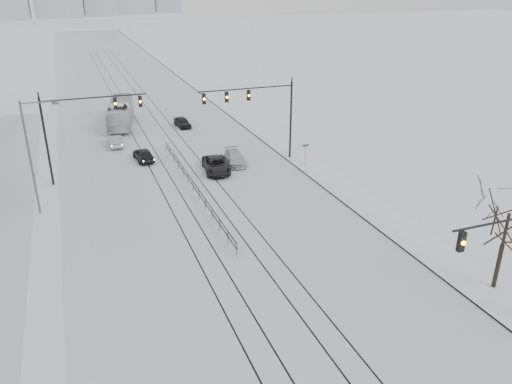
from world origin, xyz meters
name	(u,v)px	position (x,y,z in m)	size (l,w,h in m)	color
road	(141,113)	(0.00, 60.00, 0.01)	(22.00, 260.00, 0.02)	silver
sidewalk_east	(233,104)	(13.50, 60.00, 0.08)	(5.00, 260.00, 0.16)	white
curb	(217,106)	(11.05, 60.00, 0.06)	(0.10, 260.00, 0.12)	gray
tram_rails	(170,156)	(0.00, 40.00, 0.02)	(5.30, 180.00, 0.01)	black
traffic_mast_ne	(260,107)	(8.15, 34.99, 5.76)	(9.60, 0.37, 8.00)	black
traffic_mast_nw	(80,122)	(-8.52, 36.00, 5.57)	(9.10, 0.37, 8.00)	black
street_light_west	(33,150)	(-12.20, 30.00, 5.21)	(2.73, 0.25, 9.00)	#595B60
bare_tree	(508,222)	(13.20, 9.00, 4.49)	(4.40, 4.40, 6.10)	black
median_fence	(193,186)	(0.00, 30.00, 0.53)	(0.06, 24.00, 1.00)	black
street_sign	(305,152)	(11.80, 32.00, 1.61)	(0.70, 0.06, 2.40)	#595B60
sedan_sb_inner	(143,155)	(-2.80, 39.62, 0.66)	(1.56, 3.89, 1.33)	black
sedan_sb_outer	(115,141)	(-4.99, 45.63, 0.64)	(1.36, 3.90, 1.28)	#93949A
sedan_nb_front	(216,165)	(3.25, 33.93, 0.68)	(2.27, 4.92, 1.37)	black
sedan_nb_right	(235,158)	(5.67, 35.44, 0.62)	(1.72, 4.24, 1.23)	silver
sedan_nb_far	(182,122)	(3.80, 50.77, 0.62)	(1.47, 3.64, 1.24)	black
box_truck	(121,113)	(-3.24, 54.54, 1.57)	(2.63, 11.25, 3.13)	silver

